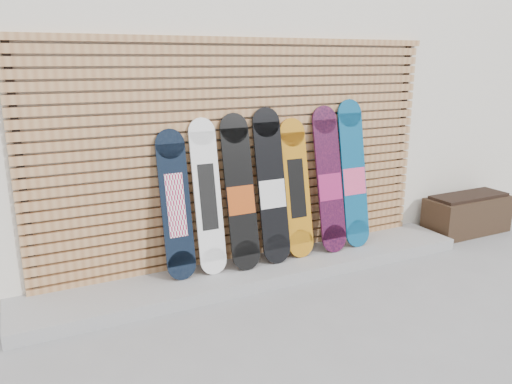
% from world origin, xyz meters
% --- Properties ---
extents(ground, '(80.00, 80.00, 0.00)m').
position_xyz_m(ground, '(0.00, 0.00, 0.00)').
color(ground, gray).
rests_on(ground, ground).
extents(building, '(12.00, 5.00, 3.60)m').
position_xyz_m(building, '(0.50, 3.50, 1.80)').
color(building, silver).
rests_on(building, ground).
extents(concrete_step, '(4.60, 0.70, 0.12)m').
position_xyz_m(concrete_step, '(-0.15, 0.68, 0.06)').
color(concrete_step, gray).
rests_on(concrete_step, ground).
extents(slat_wall, '(4.26, 0.08, 2.29)m').
position_xyz_m(slat_wall, '(-0.15, 0.97, 1.21)').
color(slat_wall, '#A97446').
rests_on(slat_wall, ground).
extents(planter_box, '(1.09, 0.45, 0.49)m').
position_xyz_m(planter_box, '(2.75, 0.69, 0.24)').
color(planter_box, black).
rests_on(planter_box, ground).
extents(snowboard_0, '(0.27, 0.28, 1.37)m').
position_xyz_m(snowboard_0, '(-0.94, 0.81, 0.81)').
color(snowboard_0, black).
rests_on(snowboard_0, concrete_step).
extents(snowboard_1, '(0.26, 0.29, 1.46)m').
position_xyz_m(snowboard_1, '(-0.63, 0.80, 0.85)').
color(snowboard_1, white).
rests_on(snowboard_1, concrete_step).
extents(snowboard_2, '(0.29, 0.35, 1.49)m').
position_xyz_m(snowboard_2, '(-0.31, 0.77, 0.85)').
color(snowboard_2, black).
rests_on(snowboard_2, concrete_step).
extents(snowboard_3, '(0.30, 0.34, 1.53)m').
position_xyz_m(snowboard_3, '(0.04, 0.78, 0.87)').
color(snowboard_3, black).
rests_on(snowboard_3, concrete_step).
extents(snowboard_4, '(0.29, 0.30, 1.41)m').
position_xyz_m(snowboard_4, '(0.34, 0.79, 0.82)').
color(snowboard_4, '#B47113').
rests_on(snowboard_4, concrete_step).
extents(snowboard_5, '(0.30, 0.34, 1.51)m').
position_xyz_m(snowboard_5, '(0.72, 0.77, 0.86)').
color(snowboard_5, black).
rests_on(snowboard_5, concrete_step).
extents(snowboard_6, '(0.30, 0.32, 1.57)m').
position_xyz_m(snowboard_6, '(1.04, 0.78, 0.89)').
color(snowboard_6, navy).
rests_on(snowboard_6, concrete_step).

